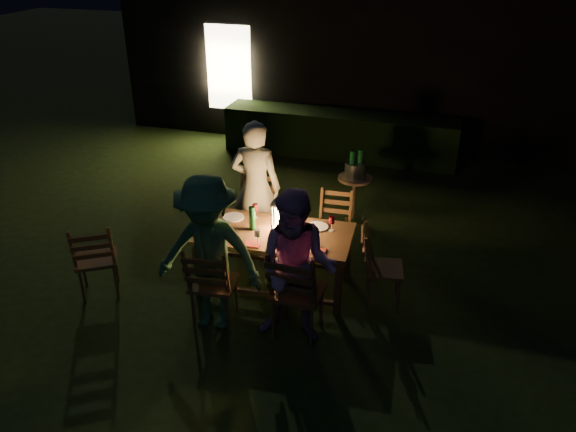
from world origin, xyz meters
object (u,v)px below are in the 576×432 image
(chair_spare, at_px, (98,271))
(person_opp_right, at_px, (297,269))
(chair_near_right, at_px, (297,307))
(chair_end, at_px, (381,280))
(person_opp_left, at_px, (209,255))
(ice_bucket, at_px, (355,170))
(side_table, at_px, (355,182))
(chair_far_right, at_px, (333,239))
(bottle_bucket_b, at_px, (360,166))
(lantern, at_px, (279,218))
(bottle_bucket_a, at_px, (352,167))
(dining_table, at_px, (274,237))
(chair_far_left, at_px, (256,228))
(person_house_side, at_px, (256,187))
(chair_near_left, at_px, (214,296))
(bottle_table, at_px, (252,218))

(chair_spare, relative_size, person_opp_right, 0.61)
(chair_near_right, distance_m, chair_end, 1.10)
(person_opp_left, xyz_separation_m, ice_bucket, (0.94, 2.82, -0.09))
(chair_end, distance_m, side_table, 2.05)
(chair_far_right, height_order, bottle_bucket_b, bottle_bucket_b)
(lantern, xyz_separation_m, ice_bucket, (0.49, 1.92, -0.13))
(person_opp_left, xyz_separation_m, bottle_bucket_a, (0.89, 2.78, -0.04))
(dining_table, distance_m, chair_spare, 2.02)
(side_table, bearing_deg, bottle_bucket_b, 38.66)
(chair_far_left, xyz_separation_m, person_opp_left, (0.09, -1.59, 0.54))
(chair_end, relative_size, person_opp_left, 0.55)
(person_opp_left, bearing_deg, lantern, 60.11)
(person_house_side, distance_m, bottle_bucket_b, 1.64)
(person_opp_right, bearing_deg, lantern, 114.69)
(chair_near_right, distance_m, lantern, 1.07)
(ice_bucket, bearing_deg, dining_table, -105.34)
(chair_end, relative_size, ice_bucket, 3.11)
(chair_near_left, xyz_separation_m, person_opp_right, (0.90, 0.00, 0.51))
(chair_spare, relative_size, side_table, 1.53)
(lantern, bearing_deg, bottle_bucket_a, 76.71)
(chair_far_left, xyz_separation_m, chair_end, (1.72, -0.67, -0.02))
(ice_bucket, bearing_deg, person_opp_left, -108.50)
(side_table, xyz_separation_m, ice_bucket, (0.00, 0.00, 0.19))
(person_opp_left, xyz_separation_m, bottle_bucket_b, (0.99, 2.86, -0.04))
(ice_bucket, bearing_deg, bottle_table, -111.69)
(person_opp_right, xyz_separation_m, side_table, (0.04, 2.77, -0.25))
(chair_near_left, distance_m, bottle_bucket_b, 3.02)
(dining_table, distance_m, chair_near_left, 0.96)
(bottle_table, distance_m, bottle_bucket_b, 2.20)
(chair_near_right, bearing_deg, ice_bucket, 90.94)
(side_table, bearing_deg, person_opp_right, -90.93)
(chair_near_left, bearing_deg, bottle_bucket_a, 65.03)
(chair_near_left, xyz_separation_m, person_opp_left, (0.00, -0.05, 0.54))
(side_table, bearing_deg, bottle_table, -111.69)
(chair_near_left, relative_size, person_opp_right, 0.62)
(chair_spare, height_order, ice_bucket, chair_spare)
(side_table, bearing_deg, chair_near_right, -91.05)
(chair_far_right, height_order, ice_bucket, chair_far_right)
(dining_table, relative_size, chair_far_right, 1.96)
(person_opp_right, bearing_deg, side_table, 85.75)
(person_opp_right, bearing_deg, chair_end, 46.33)
(chair_far_right, height_order, person_opp_right, person_opp_right)
(chair_end, bearing_deg, bottle_table, -96.56)
(dining_table, relative_size, chair_near_left, 1.77)
(chair_far_right, xyz_separation_m, ice_bucket, (0.04, 1.18, 0.48))
(person_house_side, xyz_separation_m, side_table, (1.04, 1.18, -0.30))
(lantern, height_order, ice_bucket, lantern)
(person_house_side, height_order, bottle_table, person_house_side)
(chair_spare, xyz_separation_m, side_table, (2.39, 2.70, 0.27))
(dining_table, height_order, chair_far_right, chair_far_right)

